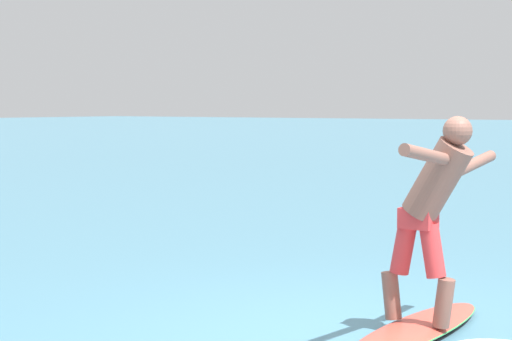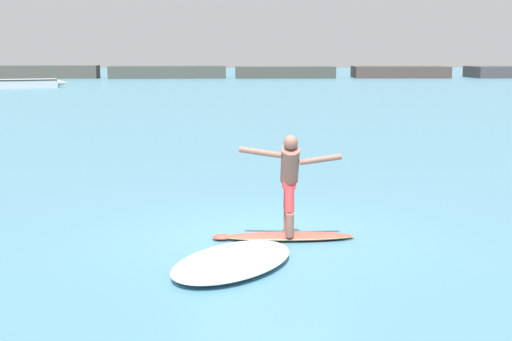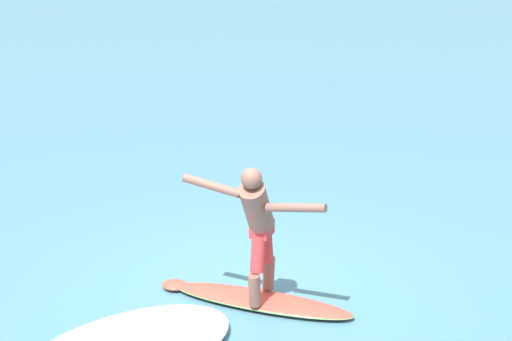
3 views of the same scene
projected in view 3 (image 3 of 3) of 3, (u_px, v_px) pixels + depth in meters
name	position (u px, v px, depth m)	size (l,w,h in m)	color
ground_plane	(241.00, 290.00, 9.76)	(200.00, 200.00, 0.00)	teal
surfboard	(258.00, 300.00, 9.45)	(2.26, 0.51, 0.23)	#D54B3B
surfer	(258.00, 221.00, 8.99)	(1.57, 0.74, 1.61)	brown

